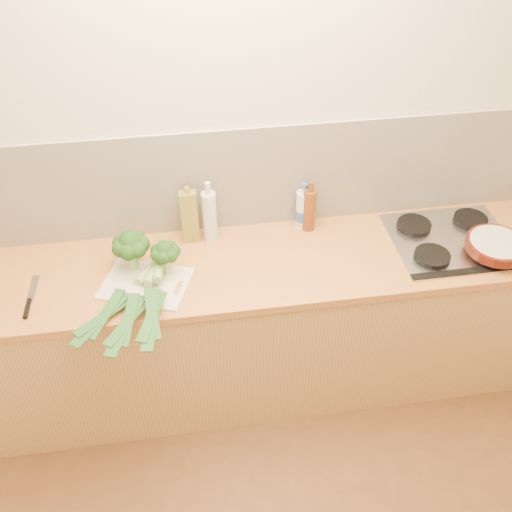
{
  "coord_description": "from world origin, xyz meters",
  "views": [
    {
      "loc": [
        -0.25,
        -0.79,
        2.68
      ],
      "look_at": [
        0.04,
        1.1,
        1.02
      ],
      "focal_mm": 40.0,
      "sensor_mm": 36.0,
      "label": 1
    }
  ],
  "objects_px": {
    "chefs_knife": "(29,303)",
    "gas_hob": "(452,240)",
    "chopping_board": "(146,284)",
    "skillet": "(497,245)"
  },
  "relations": [
    {
      "from": "chopping_board",
      "to": "skillet",
      "type": "xyz_separation_m",
      "value": [
        1.64,
        -0.05,
        0.06
      ]
    },
    {
      "from": "chefs_knife",
      "to": "gas_hob",
      "type": "bearing_deg",
      "value": 5.44
    },
    {
      "from": "chopping_board",
      "to": "chefs_knife",
      "type": "relative_size",
      "value": 1.37
    },
    {
      "from": "chefs_knife",
      "to": "chopping_board",
      "type": "bearing_deg",
      "value": 7.52
    },
    {
      "from": "chopping_board",
      "to": "skillet",
      "type": "distance_m",
      "value": 1.64
    },
    {
      "from": "chefs_knife",
      "to": "skillet",
      "type": "xyz_separation_m",
      "value": [
        2.14,
        0.0,
        0.06
      ]
    },
    {
      "from": "gas_hob",
      "to": "skillet",
      "type": "relative_size",
      "value": 1.44
    },
    {
      "from": "chefs_knife",
      "to": "skillet",
      "type": "height_order",
      "value": "skillet"
    },
    {
      "from": "gas_hob",
      "to": "skillet",
      "type": "bearing_deg",
      "value": -38.65
    },
    {
      "from": "gas_hob",
      "to": "chopping_board",
      "type": "xyz_separation_m",
      "value": [
        -1.48,
        -0.08,
        -0.01
      ]
    }
  ]
}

